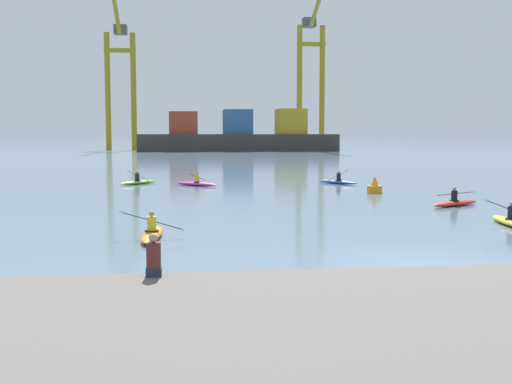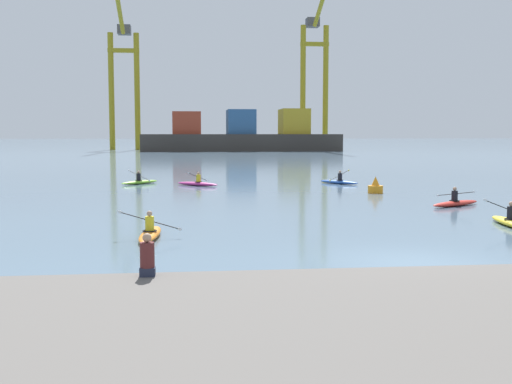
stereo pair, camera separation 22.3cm
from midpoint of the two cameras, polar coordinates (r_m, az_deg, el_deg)
name	(u,v)px [view 1 (the left image)]	position (r m, az deg, el deg)	size (l,w,h in m)	color
ground_plane	(417,262)	(17.98, 14.09, -6.24)	(800.00, 800.00, 0.00)	slate
container_barge	(238,137)	(127.75, -1.68, 5.08)	(39.81, 10.98, 8.51)	#38332D
gantry_crane_west	(120,71)	(139.64, -12.33, 10.68)	(6.68, 17.33, 32.01)	olive
gantry_crane_west_mid	(312,66)	(141.71, 5.04, 11.37)	(6.35, 20.57, 35.91)	olive
channel_buoy	(375,187)	(38.13, 10.59, 0.45)	(0.90, 0.90, 1.00)	orange
kayak_blue	(338,181)	(44.67, 7.31, 0.97)	(2.49, 3.10, 1.00)	#2856B2
kayak_orange	(152,233)	(21.67, -9.73, -3.73)	(2.21, 3.44, 0.98)	orange
kayak_lime	(138,182)	(44.84, -10.83, 0.93)	(2.71, 2.94, 1.00)	#7ABC2D
kayak_magenta	(196,183)	(42.84, -5.61, 0.80)	(3.01, 2.62, 1.00)	#C13384
kayak_red	(455,202)	(32.33, 17.51, -0.91)	(3.24, 2.22, 0.95)	red
kayak_yellow	(510,221)	(26.21, 21.95, -2.47)	(2.15, 3.45, 1.07)	yellow
seated_onlooker	(154,257)	(13.14, -9.80, -5.88)	(0.32, 0.30, 0.90)	#23283D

